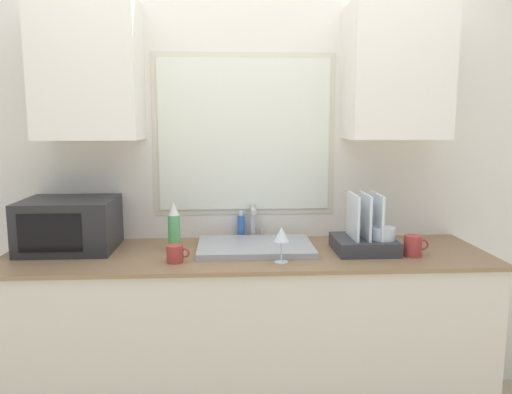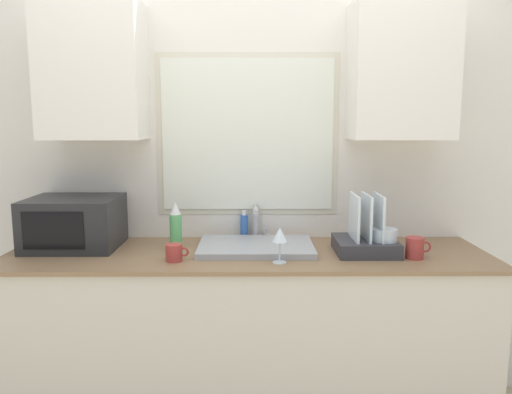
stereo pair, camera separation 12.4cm
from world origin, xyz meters
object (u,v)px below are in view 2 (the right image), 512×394
Objects in this scene: microwave at (74,223)px; mug_near_sink at (174,253)px; dish_rack at (367,239)px; soap_bottle at (244,226)px; faucet at (257,219)px; spray_bottle at (176,226)px; wine_glass at (280,236)px.

microwave is 0.62m from mug_near_sink.
mug_near_sink is at bearing -25.46° from microwave.
dish_rack is 0.93m from mug_near_sink.
dish_rack is at bearing -26.77° from soap_bottle.
mug_near_sink is at bearing -132.69° from faucet.
mug_near_sink is (0.03, -0.23, -0.08)m from spray_bottle.
wine_glass is (-0.44, -0.17, 0.05)m from dish_rack.
faucet is at bearing 24.32° from spray_bottle.
faucet is at bearing 9.34° from microwave.
spray_bottle is 0.24m from mug_near_sink.
soap_bottle is 0.95× the size of wine_glass.
dish_rack is 1.23× the size of spray_bottle.
soap_bottle is (-0.61, 0.31, -0.00)m from dish_rack.
microwave is 0.88m from soap_bottle.
spray_bottle is 1.45× the size of wine_glass.
spray_bottle is at bearing -155.68° from faucet.
soap_bottle is 0.54m from mug_near_sink.
soap_bottle is at bearing 156.91° from faucet.
soap_bottle is (0.34, 0.21, -0.05)m from spray_bottle.
microwave is 1.48m from dish_rack.
dish_rack is 0.47m from wine_glass.
faucet is 0.43× the size of microwave.
microwave is 2.87× the size of soap_bottle.
dish_rack is 1.88× the size of soap_bottle.
spray_bottle reaches higher than wine_glass.
faucet is 0.65× the size of dish_rack.
wine_glass is (0.17, -0.47, 0.05)m from soap_bottle.
microwave is 1.87× the size of spray_bottle.
wine_glass is (0.10, -0.44, 0.01)m from faucet.
spray_bottle reaches higher than faucet.
mug_near_sink is at bearing 176.50° from wine_glass.
dish_rack reaches higher than microwave.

